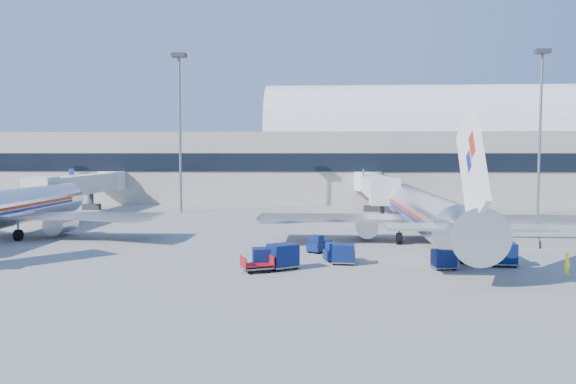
# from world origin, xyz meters

# --- Properties ---
(ground) EXTENTS (260.00, 260.00, 0.00)m
(ground) POSITION_xyz_m (0.00, 0.00, 0.00)
(ground) COLOR gray
(ground) RESTS_ON ground
(terminal) EXTENTS (170.00, 28.15, 21.00)m
(terminal) POSITION_xyz_m (-13.60, 55.96, 7.52)
(terminal) COLOR #B2AA9E
(terminal) RESTS_ON ground
(airliner_main) EXTENTS (32.00, 37.26, 12.07)m
(airliner_main) POSITION_xyz_m (10.00, 4.51, 2.93)
(airliner_main) COLOR silver
(airliner_main) RESTS_ON ground
(jetbridge_near) EXTENTS (4.40, 27.50, 6.25)m
(jetbridge_near) POSITION_xyz_m (7.60, 30.81, 3.93)
(jetbridge_near) COLOR silver
(jetbridge_near) RESTS_ON ground
(jetbridge_mid) EXTENTS (4.40, 27.50, 6.25)m
(jetbridge_mid) POSITION_xyz_m (-34.40, 30.81, 3.93)
(jetbridge_mid) COLOR silver
(jetbridge_mid) RESTS_ON ground
(mast_west) EXTENTS (2.00, 1.20, 22.60)m
(mast_west) POSITION_xyz_m (-20.00, 30.00, 14.79)
(mast_west) COLOR slate
(mast_west) RESTS_ON ground
(mast_east) EXTENTS (2.00, 1.20, 22.60)m
(mast_east) POSITION_xyz_m (30.00, 30.00, 14.79)
(mast_east) COLOR slate
(mast_east) RESTS_ON ground
(barrier_near) EXTENTS (3.00, 0.55, 0.90)m
(barrier_near) POSITION_xyz_m (18.00, 2.00, 0.45)
(barrier_near) COLOR #9E9E96
(barrier_near) RESTS_ON ground
(barrier_mid) EXTENTS (3.00, 0.55, 0.90)m
(barrier_mid) POSITION_xyz_m (21.30, 2.00, 0.45)
(barrier_mid) COLOR #9E9E96
(barrier_mid) RESTS_ON ground
(tug_lead) EXTENTS (2.55, 1.80, 1.50)m
(tug_lead) POSITION_xyz_m (1.39, -5.07, 0.69)
(tug_lead) COLOR #0A174B
(tug_lead) RESTS_ON ground
(tug_right) EXTENTS (2.31, 2.02, 1.36)m
(tug_right) POSITION_xyz_m (11.78, -5.64, 0.62)
(tug_right) COLOR #0A174B
(tug_right) RESTS_ON ground
(tug_left) EXTENTS (2.23, 2.59, 1.52)m
(tug_left) POSITION_xyz_m (-0.13, -1.08, 0.69)
(tug_left) COLOR #0A174B
(tug_left) RESTS_ON ground
(cart_train_a) EXTENTS (1.89, 1.51, 1.56)m
(cart_train_a) POSITION_xyz_m (1.80, -6.27, 0.83)
(cart_train_a) COLOR #0A174B
(cart_train_a) RESTS_ON ground
(cart_train_b) EXTENTS (2.63, 2.50, 1.85)m
(cart_train_b) POSITION_xyz_m (-2.72, -8.31, 0.99)
(cart_train_b) COLOR #0A174B
(cart_train_b) RESTS_ON ground
(cart_train_c) EXTENTS (1.99, 1.67, 1.54)m
(cart_train_c) POSITION_xyz_m (-4.13, -8.31, 0.82)
(cart_train_c) COLOR #0A174B
(cart_train_c) RESTS_ON ground
(cart_solo_near) EXTENTS (1.87, 1.55, 1.47)m
(cart_solo_near) POSITION_xyz_m (9.10, -7.75, 0.78)
(cart_solo_near) COLOR #0A174B
(cart_solo_near) RESTS_ON ground
(cart_solo_far) EXTENTS (2.13, 1.71, 1.76)m
(cart_solo_far) POSITION_xyz_m (13.83, -6.24, 0.94)
(cart_solo_far) COLOR #0A174B
(cart_solo_far) RESTS_ON ground
(cart_open_red) EXTENTS (2.62, 2.30, 0.59)m
(cart_open_red) POSITION_xyz_m (-4.48, -9.46, 0.42)
(cart_open_red) COLOR slate
(cart_open_red) RESTS_ON ground
(ramp_worker) EXTENTS (0.47, 0.62, 1.54)m
(ramp_worker) POSITION_xyz_m (17.38, -8.98, 0.77)
(ramp_worker) COLOR #D3EA18
(ramp_worker) RESTS_ON ground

